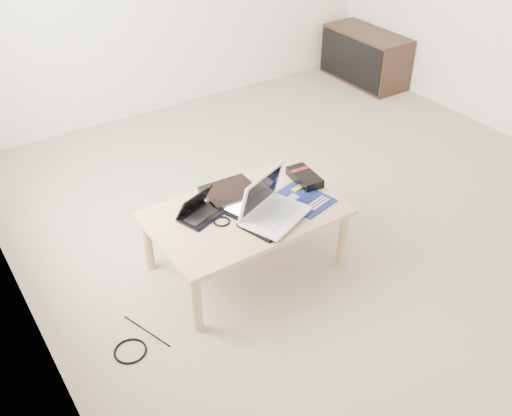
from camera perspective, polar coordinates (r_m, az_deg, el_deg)
ground at (r=4.09m, az=5.91°, el=0.71°), size 4.00×4.00×0.00m
coffee_table at (r=3.30m, az=-1.03°, el=-1.02°), size 1.10×0.70×0.40m
media_cabinet at (r=6.01m, az=10.81°, el=14.63°), size 0.41×0.90×0.50m
book at (r=3.42m, az=-2.62°, el=1.63°), size 0.32×0.27×0.03m
netbook at (r=3.23m, az=-5.72°, el=-0.33°), size 0.28×0.24×0.16m
tablet at (r=3.30m, az=-0.97°, el=0.14°), size 0.31×0.27×0.01m
remote at (r=3.36m, az=0.04°, el=0.95°), size 0.08×0.22×0.02m
neoprene_sleeve at (r=3.19m, az=1.57°, el=-1.21°), size 0.38×0.32×0.02m
white_laptop at (r=3.18m, az=1.51°, el=0.06°), size 0.44×0.38×0.26m
motherboard at (r=3.38m, az=4.71°, el=0.93°), size 0.33×0.38×0.02m
gpu_box at (r=3.54m, az=4.88°, el=3.09°), size 0.15×0.26×0.06m
cable_coil at (r=3.19m, az=-3.44°, el=-1.35°), size 0.11×0.11×0.01m
floor_cable_coil at (r=3.10m, az=-12.46°, el=-13.80°), size 0.19×0.19×0.01m
floor_cable_trail at (r=3.18m, az=-10.86°, el=-12.00°), size 0.12×0.33×0.01m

